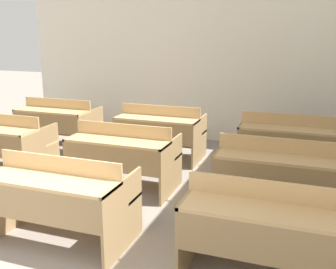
{
  "coord_description": "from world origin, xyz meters",
  "views": [
    {
      "loc": [
        2.2,
        -1.2,
        1.93
      ],
      "look_at": [
        0.64,
        3.11,
        0.73
      ],
      "focal_mm": 42.0,
      "sensor_mm": 36.0,
      "label": 1
    }
  ],
  "objects_px": {
    "bench_second_left": "(2,141)",
    "bench_third_right": "(286,141)",
    "bench_third_center": "(160,130)",
    "bench_third_left": "(58,121)",
    "bench_front_center": "(60,196)",
    "bench_second_center": "(123,154)",
    "bench_second_right": "(276,172)",
    "bench_front_right": "(266,228)"
  },
  "relations": [
    {
      "from": "bench_second_left",
      "to": "bench_third_right",
      "type": "relative_size",
      "value": 1.0
    },
    {
      "from": "bench_third_center",
      "to": "bench_third_left",
      "type": "bearing_deg",
      "value": -179.86
    },
    {
      "from": "bench_front_center",
      "to": "bench_second_left",
      "type": "xyz_separation_m",
      "value": [
        -1.88,
        1.33,
        0.0
      ]
    },
    {
      "from": "bench_second_center",
      "to": "bench_third_right",
      "type": "xyz_separation_m",
      "value": [
        1.87,
        1.32,
        0.0
      ]
    },
    {
      "from": "bench_second_left",
      "to": "bench_third_center",
      "type": "xyz_separation_m",
      "value": [
        1.85,
        1.33,
        0.0
      ]
    },
    {
      "from": "bench_second_left",
      "to": "bench_second_right",
      "type": "distance_m",
      "value": 3.7
    },
    {
      "from": "bench_third_center",
      "to": "bench_third_right",
      "type": "bearing_deg",
      "value": 0.41
    },
    {
      "from": "bench_front_right",
      "to": "bench_second_right",
      "type": "relative_size",
      "value": 1.0
    },
    {
      "from": "bench_front_center",
      "to": "bench_third_center",
      "type": "distance_m",
      "value": 2.66
    },
    {
      "from": "bench_front_right",
      "to": "bench_second_center",
      "type": "height_order",
      "value": "same"
    },
    {
      "from": "bench_third_left",
      "to": "bench_third_center",
      "type": "height_order",
      "value": "same"
    },
    {
      "from": "bench_second_right",
      "to": "bench_third_left",
      "type": "xyz_separation_m",
      "value": [
        -3.71,
        1.33,
        0.0
      ]
    },
    {
      "from": "bench_front_right",
      "to": "bench_second_right",
      "type": "distance_m",
      "value": 1.3
    },
    {
      "from": "bench_front_center",
      "to": "bench_front_right",
      "type": "relative_size",
      "value": 1.0
    },
    {
      "from": "bench_third_right",
      "to": "bench_second_left",
      "type": "bearing_deg",
      "value": -160.11
    },
    {
      "from": "bench_second_center",
      "to": "bench_third_right",
      "type": "bearing_deg",
      "value": 35.12
    },
    {
      "from": "bench_third_left",
      "to": "bench_third_center",
      "type": "distance_m",
      "value": 1.86
    },
    {
      "from": "bench_front_right",
      "to": "bench_third_left",
      "type": "distance_m",
      "value": 4.58
    },
    {
      "from": "bench_third_center",
      "to": "bench_second_center",
      "type": "bearing_deg",
      "value": -89.74
    },
    {
      "from": "bench_front_right",
      "to": "bench_second_right",
      "type": "bearing_deg",
      "value": 91.61
    },
    {
      "from": "bench_front_center",
      "to": "bench_second_center",
      "type": "relative_size",
      "value": 1.0
    },
    {
      "from": "bench_second_center",
      "to": "bench_third_left",
      "type": "relative_size",
      "value": 1.0
    },
    {
      "from": "bench_front_center",
      "to": "bench_third_right",
      "type": "relative_size",
      "value": 1.0
    },
    {
      "from": "bench_front_center",
      "to": "bench_third_right",
      "type": "height_order",
      "value": "same"
    },
    {
      "from": "bench_third_left",
      "to": "bench_second_left",
      "type": "bearing_deg",
      "value": -89.52
    },
    {
      "from": "bench_front_right",
      "to": "bench_third_left",
      "type": "relative_size",
      "value": 1.0
    },
    {
      "from": "bench_front_center",
      "to": "bench_second_right",
      "type": "height_order",
      "value": "same"
    },
    {
      "from": "bench_front_center",
      "to": "bench_second_left",
      "type": "height_order",
      "value": "same"
    },
    {
      "from": "bench_third_left",
      "to": "bench_third_center",
      "type": "relative_size",
      "value": 1.0
    },
    {
      "from": "bench_third_right",
      "to": "bench_second_right",
      "type": "bearing_deg",
      "value": -90.94
    },
    {
      "from": "bench_second_right",
      "to": "bench_second_center",
      "type": "bearing_deg",
      "value": 179.08
    },
    {
      "from": "bench_front_right",
      "to": "bench_third_center",
      "type": "bearing_deg",
      "value": 125.69
    },
    {
      "from": "bench_second_left",
      "to": "bench_second_center",
      "type": "distance_m",
      "value": 1.85
    },
    {
      "from": "bench_second_center",
      "to": "bench_third_center",
      "type": "distance_m",
      "value": 1.3
    },
    {
      "from": "bench_second_center",
      "to": "bench_third_left",
      "type": "xyz_separation_m",
      "value": [
        -1.86,
        1.3,
        0.0
      ]
    },
    {
      "from": "bench_second_left",
      "to": "bench_second_center",
      "type": "bearing_deg",
      "value": 0.97
    },
    {
      "from": "bench_front_center",
      "to": "bench_third_center",
      "type": "relative_size",
      "value": 1.0
    },
    {
      "from": "bench_third_left",
      "to": "bench_second_right",
      "type": "bearing_deg",
      "value": -19.68
    },
    {
      "from": "bench_second_center",
      "to": "bench_second_left",
      "type": "bearing_deg",
      "value": -179.03
    },
    {
      "from": "bench_front_right",
      "to": "bench_third_left",
      "type": "xyz_separation_m",
      "value": [
        -3.75,
        2.63,
        0.0
      ]
    },
    {
      "from": "bench_third_center",
      "to": "bench_third_right",
      "type": "xyz_separation_m",
      "value": [
        1.88,
        0.01,
        0.0
      ]
    },
    {
      "from": "bench_second_center",
      "to": "bench_third_center",
      "type": "xyz_separation_m",
      "value": [
        -0.01,
        1.3,
        0.0
      ]
    }
  ]
}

